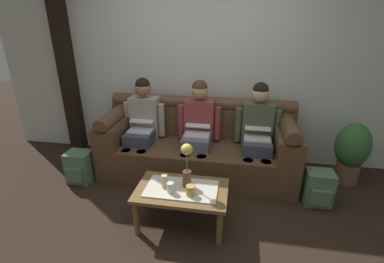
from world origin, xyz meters
TOP-DOWN VIEW (x-y plane):
  - ground_plane at (0.00, 0.00)m, footprint 14.00×14.00m
  - back_wall_patterned at (0.00, 1.70)m, footprint 6.00×0.12m
  - timber_pillar at (-1.98, 1.58)m, footprint 0.20×0.20m
  - couch at (0.00, 1.17)m, footprint 2.45×0.88m
  - person_left at (-0.74, 1.17)m, footprint 0.56×0.67m
  - person_middle at (0.00, 1.17)m, footprint 0.56×0.67m
  - person_right at (0.74, 1.16)m, footprint 0.56×0.67m
  - coffee_table at (0.00, 0.11)m, footprint 0.89×0.55m
  - flower_vase at (0.05, 0.16)m, footprint 0.11×0.11m
  - cup_near_left at (0.10, 0.02)m, footprint 0.08×0.08m
  - cup_near_right at (-0.17, 0.10)m, footprint 0.06×0.06m
  - cup_far_center at (-0.09, 0.03)m, footprint 0.07×0.07m
  - backpack_left at (-1.42, 0.65)m, footprint 0.29×0.29m
  - backpack_right at (1.42, 0.68)m, footprint 0.29×0.28m
  - potted_plant at (1.89, 1.23)m, footprint 0.40×0.40m

SIDE VIEW (x-z plane):
  - ground_plane at x=0.00m, z-range 0.00..0.00m
  - backpack_right at x=1.42m, z-range 0.00..0.39m
  - backpack_left at x=-1.42m, z-range 0.00..0.40m
  - coffee_table at x=0.00m, z-range 0.14..0.55m
  - couch at x=0.00m, z-range -0.11..0.85m
  - potted_plant at x=1.89m, z-range 0.04..0.82m
  - cup_near_left at x=0.10m, z-range 0.41..0.51m
  - cup_far_center at x=-0.09m, z-range 0.41..0.51m
  - cup_near_right at x=-0.17m, z-range 0.41..0.54m
  - flower_vase at x=0.05m, z-range 0.43..0.88m
  - person_middle at x=0.00m, z-range 0.05..1.27m
  - person_left at x=-0.74m, z-range 0.05..1.27m
  - person_right at x=0.74m, z-range 0.05..1.27m
  - back_wall_patterned at x=0.00m, z-range 0.00..2.90m
  - timber_pillar at x=-1.98m, z-range 0.00..2.90m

